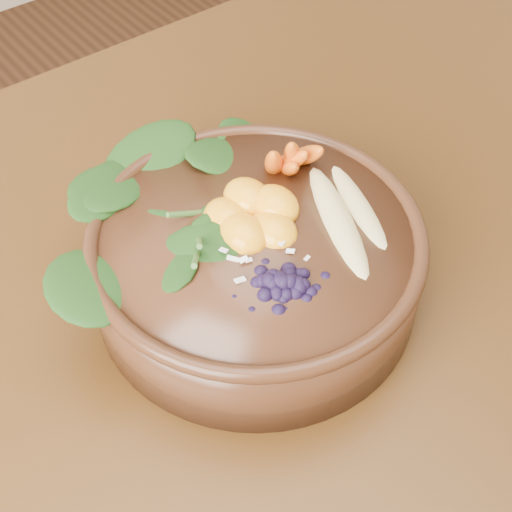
% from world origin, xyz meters
% --- Properties ---
extents(ground, '(4.00, 4.00, 0.00)m').
position_xyz_m(ground, '(0.00, 0.00, 0.00)').
color(ground, '#381E0F').
rests_on(ground, ground).
extents(dining_table, '(1.60, 0.90, 0.75)m').
position_xyz_m(dining_table, '(0.00, 0.00, 0.66)').
color(dining_table, '#331C0C').
rests_on(dining_table, ground).
extents(stoneware_bowl, '(0.39, 0.39, 0.08)m').
position_xyz_m(stoneware_bowl, '(-0.18, 0.00, 0.79)').
color(stoneware_bowl, '#3E2111').
rests_on(stoneware_bowl, dining_table).
extents(kale_heap, '(0.25, 0.24, 0.04)m').
position_xyz_m(kale_heap, '(-0.20, 0.08, 0.85)').
color(kale_heap, '#1C4012').
rests_on(kale_heap, stoneware_bowl).
extents(carrot_cluster, '(0.08, 0.08, 0.08)m').
position_xyz_m(carrot_cluster, '(-0.10, 0.05, 0.87)').
color(carrot_cluster, orange).
rests_on(carrot_cluster, stoneware_bowl).
extents(banana_halves, '(0.11, 0.15, 0.03)m').
position_xyz_m(banana_halves, '(-0.10, -0.03, 0.84)').
color(banana_halves, '#E0CC84').
rests_on(banana_halves, stoneware_bowl).
extents(mandarin_cluster, '(0.12, 0.12, 0.03)m').
position_xyz_m(mandarin_cluster, '(-0.17, 0.02, 0.85)').
color(mandarin_cluster, '#FF9D13').
rests_on(mandarin_cluster, stoneware_bowl).
extents(blueberry_pile, '(0.17, 0.15, 0.04)m').
position_xyz_m(blueberry_pile, '(-0.20, -0.05, 0.85)').
color(blueberry_pile, black).
rests_on(blueberry_pile, stoneware_bowl).
extents(coconut_flakes, '(0.11, 0.10, 0.01)m').
position_xyz_m(coconut_flakes, '(-0.19, -0.02, 0.83)').
color(coconut_flakes, white).
rests_on(coconut_flakes, stoneware_bowl).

